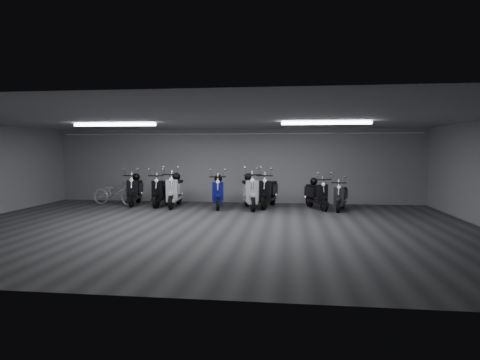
# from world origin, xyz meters

# --- Properties ---
(floor) EXTENTS (14.00, 10.00, 0.01)m
(floor) POSITION_xyz_m (0.00, 0.00, -0.01)
(floor) COLOR #343436
(floor) RESTS_ON ground
(ceiling) EXTENTS (14.00, 10.00, 0.01)m
(ceiling) POSITION_xyz_m (0.00, 0.00, 2.80)
(ceiling) COLOR gray
(ceiling) RESTS_ON ground
(back_wall) EXTENTS (14.00, 0.01, 2.80)m
(back_wall) POSITION_xyz_m (0.00, 5.00, 1.40)
(back_wall) COLOR #959597
(back_wall) RESTS_ON ground
(front_wall) EXTENTS (14.00, 0.01, 2.80)m
(front_wall) POSITION_xyz_m (0.00, -5.00, 1.40)
(front_wall) COLOR #959597
(front_wall) RESTS_ON ground
(fluor_strip_left) EXTENTS (2.40, 0.18, 0.08)m
(fluor_strip_left) POSITION_xyz_m (-3.00, 1.00, 2.74)
(fluor_strip_left) COLOR white
(fluor_strip_left) RESTS_ON ceiling
(fluor_strip_right) EXTENTS (2.40, 0.18, 0.08)m
(fluor_strip_right) POSITION_xyz_m (3.00, 1.00, 2.74)
(fluor_strip_right) COLOR white
(fluor_strip_right) RESTS_ON ceiling
(conduit) EXTENTS (13.60, 0.05, 0.05)m
(conduit) POSITION_xyz_m (0.00, 4.92, 2.62)
(conduit) COLOR white
(conduit) RESTS_ON back_wall
(scooter_0) EXTENTS (0.93, 1.94, 1.38)m
(scooter_0) POSITION_xyz_m (-3.57, 3.84, 0.69)
(scooter_0) COLOR black
(scooter_0) RESTS_ON floor
(scooter_1) EXTENTS (0.67, 1.89, 1.40)m
(scooter_1) POSITION_xyz_m (-2.50, 3.69, 0.70)
(scooter_1) COLOR black
(scooter_1) RESTS_ON floor
(scooter_2) EXTENTS (0.80, 2.02, 1.47)m
(scooter_2) POSITION_xyz_m (-1.97, 3.52, 0.74)
(scooter_2) COLOR silver
(scooter_2) RESTS_ON floor
(scooter_4) EXTENTS (0.90, 1.94, 1.39)m
(scooter_4) POSITION_xyz_m (-0.41, 3.43, 0.69)
(scooter_4) COLOR navy
(scooter_4) RESTS_ON floor
(scooter_6) EXTENTS (1.14, 2.11, 1.49)m
(scooter_6) POSITION_xyz_m (0.70, 3.33, 0.75)
(scooter_6) COLOR silver
(scooter_6) RESTS_ON floor
(scooter_7) EXTENTS (0.98, 2.01, 1.43)m
(scooter_7) POSITION_xyz_m (1.32, 3.77, 0.72)
(scooter_7) COLOR black
(scooter_7) RESTS_ON floor
(scooter_8) EXTENTS (1.16, 1.84, 1.30)m
(scooter_8) POSITION_xyz_m (2.95, 3.54, 0.65)
(scooter_8) COLOR black
(scooter_8) RESTS_ON floor
(scooter_9) EXTENTS (0.94, 1.69, 1.20)m
(scooter_9) POSITION_xyz_m (3.72, 3.30, 0.60)
(scooter_9) COLOR black
(scooter_9) RESTS_ON floor
(bicycle) EXTENTS (1.82, 0.90, 1.13)m
(bicycle) POSITION_xyz_m (-4.27, 3.67, 0.56)
(bicycle) COLOR silver
(bicycle) RESTS_ON floor
(helmet_0) EXTENTS (0.26, 0.26, 0.26)m
(helmet_0) POSITION_xyz_m (2.87, 3.76, 0.93)
(helmet_0) COLOR black
(helmet_0) RESTS_ON scooter_8
(helmet_1) EXTENTS (0.28, 0.28, 0.28)m
(helmet_1) POSITION_xyz_m (-0.45, 3.68, 1.00)
(helmet_1) COLOR black
(helmet_1) RESTS_ON scooter_4
(helmet_2) EXTENTS (0.29, 0.29, 0.29)m
(helmet_2) POSITION_xyz_m (-3.61, 4.09, 1.00)
(helmet_2) COLOR black
(helmet_2) RESTS_ON scooter_0
(helmet_3) EXTENTS (0.28, 0.28, 0.28)m
(helmet_3) POSITION_xyz_m (0.63, 3.60, 1.07)
(helmet_3) COLOR black
(helmet_3) RESTS_ON scooter_6
(helmet_4) EXTENTS (0.28, 0.28, 0.28)m
(helmet_4) POSITION_xyz_m (-1.99, 3.79, 1.05)
(helmet_4) COLOR black
(helmet_4) RESTS_ON scooter_2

